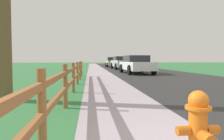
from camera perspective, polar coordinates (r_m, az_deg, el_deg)
ground_plane at (r=26.39m, az=-2.22°, el=0.38°), size 120.00×120.00×0.00m
road_asphalt at (r=28.82m, az=4.47°, el=0.59°), size 7.00×66.00×0.01m
curb_concrete at (r=28.36m, az=-8.56°, el=0.53°), size 6.00×66.00×0.01m
grass_verge at (r=28.46m, az=-11.57°, el=0.51°), size 5.00×66.00×0.00m
fire_hydrant at (r=2.53m, az=22.64°, el=-14.08°), size 0.47×0.42×0.79m
rail_fence at (r=7.18m, az=-10.61°, el=-1.41°), size 0.11×14.05×1.02m
parked_suv_white at (r=17.15m, az=6.65°, el=1.60°), size 2.27×5.03×1.47m
parked_car_silver at (r=25.04m, az=2.69°, el=2.05°), size 2.38×4.93×1.53m
parked_car_beige at (r=32.82m, az=0.16°, el=2.20°), size 2.15×4.43×1.53m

